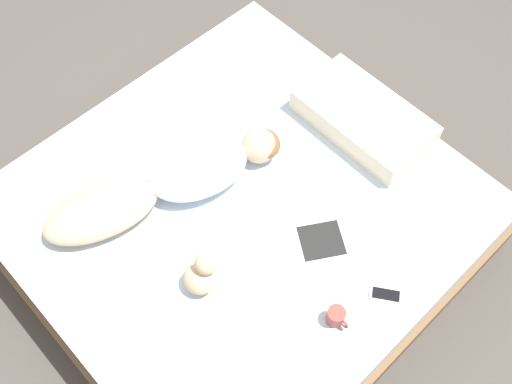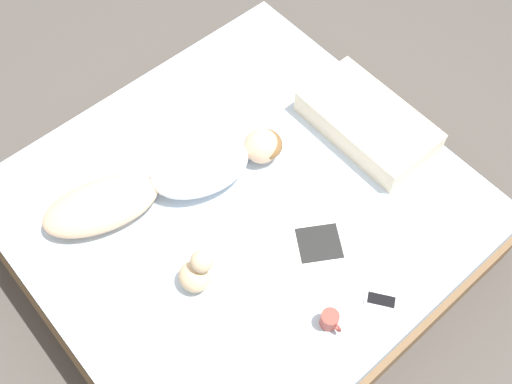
{
  "view_description": "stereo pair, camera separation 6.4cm",
  "coord_description": "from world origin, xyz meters",
  "px_view_note": "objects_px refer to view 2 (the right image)",
  "views": [
    {
      "loc": [
        1.05,
        -0.89,
        2.9
      ],
      "look_at": [
        0.03,
        0.07,
        0.5
      ],
      "focal_mm": 42.0,
      "sensor_mm": 36.0,
      "label": 1
    },
    {
      "loc": [
        1.09,
        -0.85,
        2.9
      ],
      "look_at": [
        0.03,
        0.07,
        0.5
      ],
      "focal_mm": 42.0,
      "sensor_mm": 36.0,
      "label": 2
    }
  ],
  "objects_px": {
    "open_magazine": "(313,218)",
    "coffee_mug": "(330,320)",
    "person": "(173,178)",
    "cell_phone": "(381,300)"
  },
  "relations": [
    {
      "from": "person",
      "to": "coffee_mug",
      "type": "xyz_separation_m",
      "value": [
        0.96,
        0.09,
        -0.04
      ]
    },
    {
      "from": "coffee_mug",
      "to": "cell_phone",
      "type": "xyz_separation_m",
      "value": [
        0.08,
        0.24,
        -0.04
      ]
    },
    {
      "from": "open_magazine",
      "to": "cell_phone",
      "type": "bearing_deg",
      "value": 25.54
    },
    {
      "from": "person",
      "to": "open_magazine",
      "type": "xyz_separation_m",
      "value": [
        0.56,
        0.38,
        -0.08
      ]
    },
    {
      "from": "open_magazine",
      "to": "cell_phone",
      "type": "height_order",
      "value": "same"
    },
    {
      "from": "person",
      "to": "cell_phone",
      "type": "relative_size",
      "value": 7.75
    },
    {
      "from": "person",
      "to": "coffee_mug",
      "type": "distance_m",
      "value": 0.96
    },
    {
      "from": "open_magazine",
      "to": "coffee_mug",
      "type": "bearing_deg",
      "value": -4.19
    },
    {
      "from": "open_magazine",
      "to": "person",
      "type": "bearing_deg",
      "value": -113.46
    },
    {
      "from": "coffee_mug",
      "to": "person",
      "type": "bearing_deg",
      "value": -174.82
    }
  ]
}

